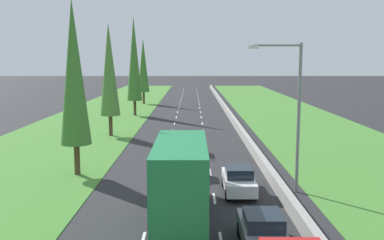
% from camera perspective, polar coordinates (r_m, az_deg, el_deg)
% --- Properties ---
extents(ground_plane, '(300.00, 300.00, 0.00)m').
position_cam_1_polar(ground_plane, '(64.07, -0.14, 0.71)').
color(ground_plane, '#28282B').
rests_on(ground_plane, ground).
extents(grass_verge_left, '(14.00, 140.00, 0.04)m').
position_cam_1_polar(grass_verge_left, '(65.39, -11.29, 0.72)').
color(grass_verge_left, '#478433').
rests_on(grass_verge_left, ground).
extents(grass_verge_right, '(14.00, 140.00, 0.04)m').
position_cam_1_polar(grass_verge_right, '(65.56, 12.51, 0.70)').
color(grass_verge_right, '#478433').
rests_on(grass_verge_right, ground).
extents(median_barrier, '(0.44, 120.00, 0.85)m').
position_cam_1_polar(median_barrier, '(64.23, 4.95, 1.08)').
color(median_barrier, '#9E9B93').
rests_on(median_barrier, ground).
extents(lane_markings, '(3.64, 116.00, 0.01)m').
position_cam_1_polar(lane_markings, '(64.07, -0.14, 0.72)').
color(lane_markings, white).
rests_on(lane_markings, ground).
extents(grey_sedan_right_lane, '(1.82, 4.50, 1.64)m').
position_cam_1_polar(grey_sedan_right_lane, '(19.35, 9.44, -14.12)').
color(grey_sedan_right_lane, slate).
rests_on(grey_sedan_right_lane, ground).
extents(green_box_truck_centre_lane, '(2.46, 9.40, 4.18)m').
position_cam_1_polar(green_box_truck_centre_lane, '(21.78, -1.17, -7.67)').
color(green_box_truck_centre_lane, black).
rests_on(green_box_truck_centre_lane, ground).
extents(white_hatchback_centre_lane, '(1.74, 3.90, 1.72)m').
position_cam_1_polar(white_hatchback_centre_lane, '(31.04, -0.64, -5.50)').
color(white_hatchback_centre_lane, white).
rests_on(white_hatchback_centre_lane, ground).
extents(yellow_sedan_centre_lane_fourth, '(1.82, 4.50, 1.64)m').
position_cam_1_polar(yellow_sedan_centre_lane_fourth, '(38.09, -0.30, -3.01)').
color(yellow_sedan_centre_lane_fourth, yellow).
rests_on(yellow_sedan_centre_lane_fourth, ground).
extents(white_sedan_right_lane, '(1.82, 4.50, 1.64)m').
position_cam_1_polar(white_sedan_right_lane, '(26.80, 6.36, -7.77)').
color(white_sedan_right_lane, white).
rests_on(white_sedan_right_lane, ground).
extents(poplar_tree_second, '(2.10, 2.10, 12.16)m').
position_cam_1_polar(poplar_tree_second, '(30.94, -14.89, 5.98)').
color(poplar_tree_second, '#4C3823').
rests_on(poplar_tree_second, ground).
extents(poplar_tree_third, '(2.10, 2.10, 11.81)m').
position_cam_1_polar(poplar_tree_third, '(46.42, -10.48, 6.45)').
color(poplar_tree_third, '#4C3823').
rests_on(poplar_tree_third, ground).
extents(poplar_tree_fourth, '(2.15, 2.15, 14.04)m').
position_cam_1_polar(poplar_tree_fourth, '(62.96, -7.30, 7.89)').
color(poplar_tree_fourth, '#4C3823').
rests_on(poplar_tree_fourth, ground).
extents(poplar_tree_fifth, '(2.10, 2.10, 11.81)m').
position_cam_1_polar(poplar_tree_fifth, '(79.75, -6.10, 7.10)').
color(poplar_tree_fifth, '#4C3823').
rests_on(poplar_tree_fifth, ground).
extents(street_light_mast, '(3.20, 0.28, 9.00)m').
position_cam_1_polar(street_light_mast, '(26.68, 13.33, 1.67)').
color(street_light_mast, gray).
rests_on(street_light_mast, ground).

